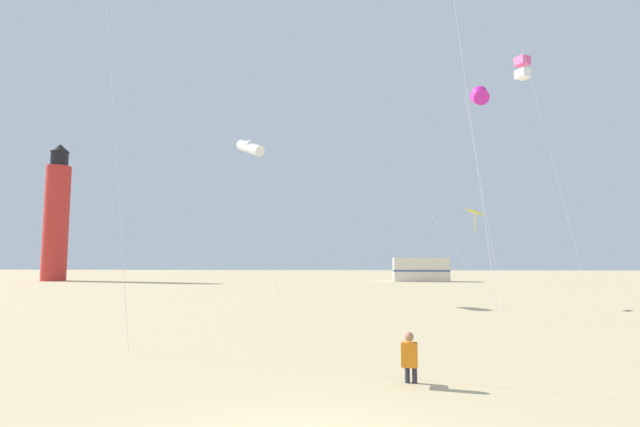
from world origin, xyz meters
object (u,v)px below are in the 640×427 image
kite_flyer_standing (410,357)px  kite_diamond_gold (474,215)px  kite_tube_white (250,147)px  kite_tube_magenta (479,96)px  rv_van_cream (421,269)px  kite_box_rainbow (523,68)px  lighthouse_distant (56,216)px

kite_flyer_standing → kite_diamond_gold: bearing=-97.6°
kite_tube_white → kite_tube_magenta: bearing=-29.9°
kite_tube_white → rv_van_cream: size_ratio=1.63×
kite_box_rainbow → lighthouse_distant: bearing=145.3°
kite_flyer_standing → kite_tube_white: bearing=-56.3°
kite_box_rainbow → lighthouse_distant: lighthouse_distant is taller
kite_box_rainbow → kite_tube_magenta: bearing=-146.7°
kite_box_rainbow → rv_van_cream: bearing=90.8°
rv_van_cream → kite_flyer_standing: bearing=-97.8°
kite_box_rainbow → rv_van_cream: size_ratio=2.04×
kite_diamond_gold → lighthouse_distant: bearing=147.3°
kite_diamond_gold → lighthouse_distant: lighthouse_distant is taller
kite_diamond_gold → lighthouse_distant: size_ratio=0.33×
kite_tube_white → kite_tube_magenta: 14.59m
kite_flyer_standing → kite_box_rainbow: kite_box_rainbow is taller
kite_flyer_standing → kite_tube_magenta: 16.21m
kite_box_rainbow → lighthouse_distant: (-44.56, 30.85, -4.78)m
lighthouse_distant → rv_van_cream: bearing=1.5°
kite_flyer_standing → kite_box_rainbow: size_ratio=0.09×
kite_tube_white → lighthouse_distant: 38.71m
kite_flyer_standing → kite_diamond_gold: size_ratio=0.21×
kite_tube_magenta → lighthouse_distant: 53.10m
kite_tube_magenta → lighthouse_distant: lighthouse_distant is taller
kite_diamond_gold → kite_box_rainbow: kite_box_rainbow is taller
kite_tube_white → lighthouse_distant: lighthouse_distant is taller
kite_tube_magenta → rv_van_cream: (2.35, 33.87, -9.13)m
kite_tube_magenta → kite_box_rainbow: bearing=33.3°
kite_box_rainbow → kite_tube_white: bearing=160.6°
kite_diamond_gold → kite_box_rainbow: size_ratio=0.43×
kite_tube_magenta → kite_flyer_standing: bearing=-113.4°
rv_van_cream → lighthouse_distant: bearing=-177.1°
kite_flyer_standing → lighthouse_distant: lighthouse_distant is taller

